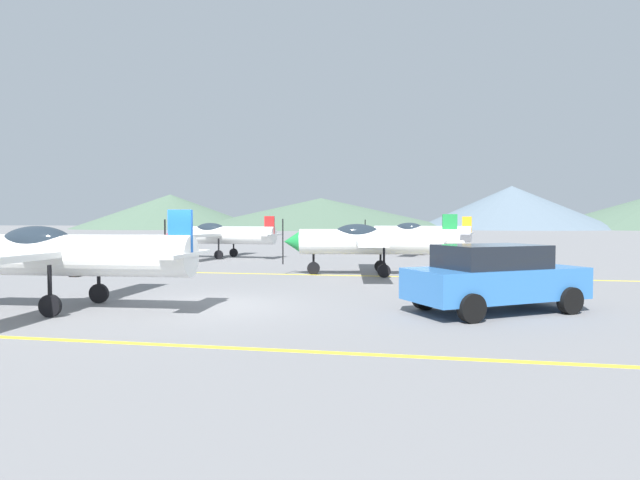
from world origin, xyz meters
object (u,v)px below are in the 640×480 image
(airplane_near, at_px, (58,254))
(airplane_back, at_px, (417,233))
(traffic_cone_front, at_px, (76,269))
(airplane_mid, at_px, (371,241))
(airplane_far, at_px, (219,234))
(car_sedan, at_px, (495,277))

(airplane_near, height_order, airplane_back, same)
(airplane_near, distance_m, traffic_cone_front, 8.23)
(airplane_mid, height_order, airplane_far, same)
(airplane_near, distance_m, airplane_back, 25.09)
(airplane_far, height_order, traffic_cone_front, airplane_far)
(airplane_near, relative_size, traffic_cone_front, 13.93)
(car_sedan, bearing_deg, traffic_cone_front, 160.86)
(airplane_near, height_order, airplane_far, same)
(traffic_cone_front, bearing_deg, airplane_near, -56.79)
(airplane_mid, bearing_deg, airplane_near, -125.39)
(airplane_far, bearing_deg, airplane_back, 27.39)
(airplane_back, bearing_deg, airplane_mid, -97.48)
(airplane_mid, distance_m, car_sedan, 8.87)
(airplane_far, distance_m, airplane_back, 12.92)
(airplane_mid, bearing_deg, airplane_far, 140.50)
(airplane_back, bearing_deg, car_sedan, -85.11)
(airplane_back, bearing_deg, traffic_cone_front, -128.19)
(airplane_back, bearing_deg, airplane_far, -152.61)
(airplane_mid, xyz_separation_m, airplane_back, (1.82, 13.89, 0.00))
(airplane_mid, distance_m, traffic_cone_front, 11.72)
(airplane_near, height_order, car_sedan, airplane_near)
(airplane_far, distance_m, car_sedan, 20.83)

